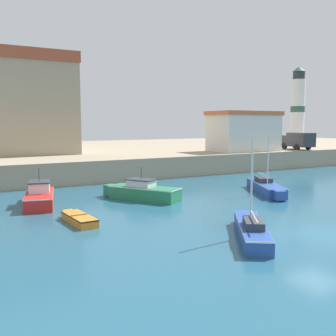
# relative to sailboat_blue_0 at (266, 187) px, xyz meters

# --- Properties ---
(ground_plane) EXTENTS (200.00, 200.00, 0.00)m
(ground_plane) POSITION_rel_sailboat_blue_0_xyz_m (-6.23, -10.29, -0.49)
(ground_plane) COLOR #235670
(quay_seawall) EXTENTS (120.00, 40.00, 2.17)m
(quay_seawall) POSITION_rel_sailboat_blue_0_xyz_m (-6.23, 30.83, 0.59)
(quay_seawall) COLOR gray
(quay_seawall) RESTS_ON ground
(sailboat_blue_0) EXTENTS (4.16, 6.80, 5.39)m
(sailboat_blue_0) POSITION_rel_sailboat_blue_0_xyz_m (0.00, 0.00, 0.00)
(sailboat_blue_0) COLOR #284C9E
(sailboat_blue_0) RESTS_ON ground
(dinghy_orange_1) EXTENTS (1.27, 3.69, 0.54)m
(dinghy_orange_1) POSITION_rel_sailboat_blue_0_xyz_m (-16.08, -2.11, -0.24)
(dinghy_orange_1) COLOR orange
(dinghy_orange_1) RESTS_ON ground
(motorboat_green_3) EXTENTS (4.39, 5.85, 2.43)m
(motorboat_green_3) POSITION_rel_sailboat_blue_0_xyz_m (-9.98, 2.33, 0.11)
(motorboat_green_3) COLOR #237A4C
(motorboat_green_3) RESTS_ON ground
(sailboat_blue_4) EXTENTS (4.33, 5.76, 4.98)m
(sailboat_blue_4) POSITION_rel_sailboat_blue_0_xyz_m (-9.52, -9.15, -0.04)
(sailboat_blue_4) COLOR #284C9E
(sailboat_blue_4) RESTS_ON ground
(motorboat_red_5) EXTENTS (2.97, 6.07, 2.56)m
(motorboat_red_5) POSITION_rel_sailboat_blue_0_xyz_m (-16.98, 4.03, 0.11)
(motorboat_red_5) COLOR red
(motorboat_red_5) RESTS_ON ground
(church) EXTENTS (14.06, 16.69, 17.77)m
(church) POSITION_rel_sailboat_blue_0_xyz_m (-15.16, 26.68, 7.80)
(church) COLOR gray
(church) RESTS_ON quay_seawall
(lighthouse) EXTENTS (2.18, 2.18, 12.18)m
(lighthouse) POSITION_rel_sailboat_blue_0_xyz_m (25.77, 20.69, 7.57)
(lighthouse) COLOR silver
(lighthouse) RESTS_ON quay_seawall
(harbor_shed_mid_row) EXTENTS (8.64, 4.99, 4.90)m
(harbor_shed_mid_row) POSITION_rel_sailboat_blue_0_xyz_m (9.77, 14.49, 4.15)
(harbor_shed_mid_row) COLOR silver
(harbor_shed_mid_row) RESTS_ON quay_seawall
(truck_on_quay) EXTENTS (2.42, 4.44, 2.20)m
(truck_on_quay) POSITION_rel_sailboat_blue_0_xyz_m (17.75, 13.06, 2.89)
(truck_on_quay) COLOR #333338
(truck_on_quay) RESTS_ON quay_seawall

